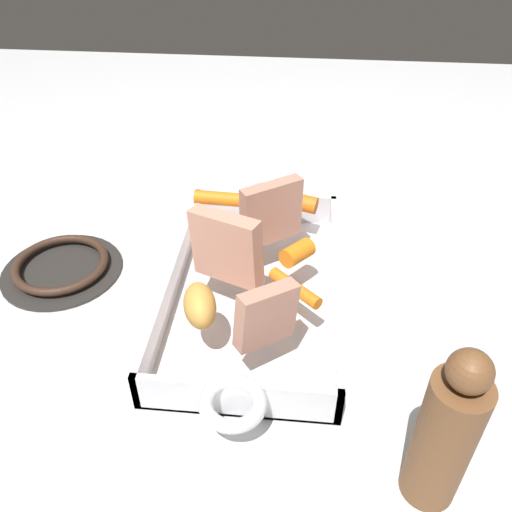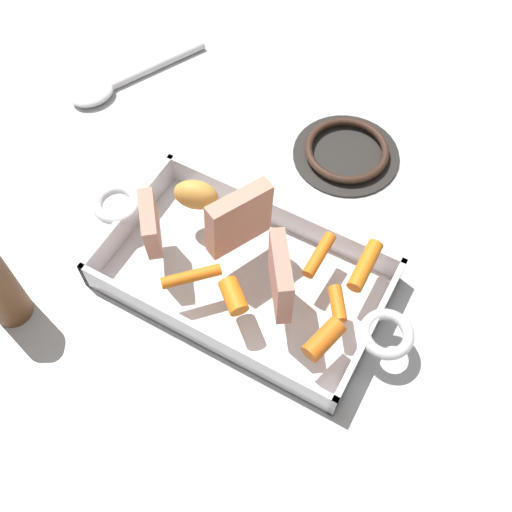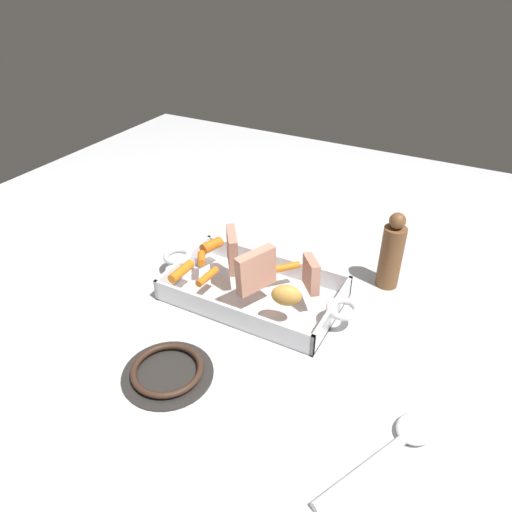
# 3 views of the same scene
# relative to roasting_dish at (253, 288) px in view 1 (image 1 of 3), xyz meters

# --- Properties ---
(ground_plane) EXTENTS (1.86, 1.86, 0.00)m
(ground_plane) POSITION_rel_roasting_dish_xyz_m (0.00, 0.00, -0.02)
(ground_plane) COLOR silver
(roasting_dish) EXTENTS (0.43, 0.20, 0.05)m
(roasting_dish) POSITION_rel_roasting_dish_xyz_m (0.00, 0.00, 0.00)
(roasting_dish) COLOR silver
(roasting_dish) RESTS_ON ground_plane
(roast_slice_thick) EXTENTS (0.06, 0.07, 0.08)m
(roast_slice_thick) POSITION_rel_roasting_dish_xyz_m (-0.06, 0.02, 0.07)
(roast_slice_thick) COLOR tan
(roast_slice_thick) RESTS_ON roasting_dish
(roast_slice_outer) EXTENTS (0.06, 0.06, 0.07)m
(roast_slice_outer) POSITION_rel_roasting_dish_xyz_m (0.11, 0.02, 0.06)
(roast_slice_outer) COLOR tan
(roast_slice_outer) RESTS_ON roasting_dish
(roast_slice_thin) EXTENTS (0.05, 0.09, 0.09)m
(roast_slice_thin) POSITION_rel_roasting_dish_xyz_m (0.02, -0.03, 0.07)
(roast_slice_thin) COLOR tan
(roast_slice_thin) RESTS_ON roasting_dish
(baby_carrot_northeast) EXTENTS (0.04, 0.04, 0.02)m
(baby_carrot_northeast) POSITION_rel_roasting_dish_xyz_m (-0.12, -0.00, 0.04)
(baby_carrot_northeast) COLOR orange
(baby_carrot_northeast) RESTS_ON roasting_dish
(baby_carrot_northwest) EXTENTS (0.02, 0.06, 0.02)m
(baby_carrot_northwest) POSITION_rel_roasting_dish_xyz_m (-0.08, -0.05, 0.04)
(baby_carrot_northwest) COLOR orange
(baby_carrot_northwest) RESTS_ON roasting_dish
(baby_carrot_southeast) EXTENTS (0.06, 0.06, 0.02)m
(baby_carrot_southeast) POSITION_rel_roasting_dish_xyz_m (0.04, 0.05, 0.04)
(baby_carrot_southeast) COLOR orange
(baby_carrot_southeast) RESTS_ON roasting_dish
(baby_carrot_long) EXTENTS (0.05, 0.04, 0.03)m
(baby_carrot_long) POSITION_rel_roasting_dish_xyz_m (-0.02, 0.05, 0.05)
(baby_carrot_long) COLOR orange
(baby_carrot_long) RESTS_ON roasting_dish
(baby_carrot_center_right) EXTENTS (0.02, 0.07, 0.02)m
(baby_carrot_center_right) POSITION_rel_roasting_dish_xyz_m (-0.13, -0.06, 0.04)
(baby_carrot_center_right) COLOR orange
(baby_carrot_center_right) RESTS_ON roasting_dish
(baby_carrot_southwest) EXTENTS (0.03, 0.05, 0.02)m
(baby_carrot_southwest) POSITION_rel_roasting_dish_xyz_m (-0.13, 0.05, 0.04)
(baby_carrot_southwest) COLOR orange
(baby_carrot_southwest) RESTS_ON roasting_dish
(potato_golden_small) EXTENTS (0.06, 0.05, 0.04)m
(potato_golden_small) POSITION_rel_roasting_dish_xyz_m (0.09, -0.05, 0.05)
(potato_golden_small) COLOR gold
(potato_golden_small) RESTS_ON roasting_dish
(stove_burner_rear) EXTENTS (0.15, 0.15, 0.02)m
(stove_burner_rear) POSITION_rel_roasting_dish_xyz_m (-0.03, -0.25, -0.01)
(stove_burner_rear) COLOR #282623
(stove_burner_rear) RESTS_ON ground_plane
(pepper_mill) EXTENTS (0.05, 0.05, 0.17)m
(pepper_mill) POSITION_rel_roasting_dish_xyz_m (0.23, 0.17, 0.06)
(pepper_mill) COLOR brown
(pepper_mill) RESTS_ON ground_plane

